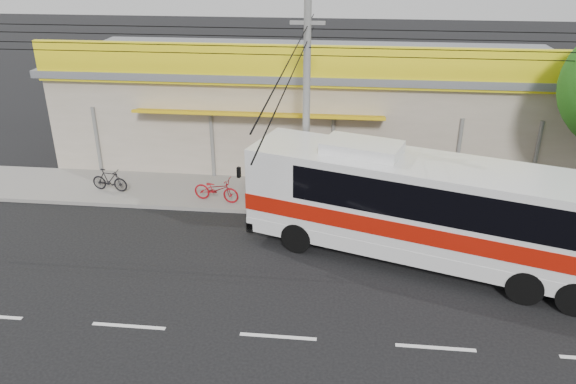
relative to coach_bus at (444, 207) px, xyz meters
name	(u,v)px	position (x,y,z in m)	size (l,w,h in m)	color
ground	(288,283)	(-4.57, -1.61, -1.97)	(120.00, 120.00, 0.00)	black
sidewalk	(305,196)	(-4.57, 4.39, -1.89)	(30.00, 3.20, 0.15)	gray
lane_markings	(278,337)	(-4.57, -4.11, -1.97)	(50.00, 0.12, 0.01)	silver
storefront_building	(315,104)	(-4.57, 9.93, 0.33)	(22.60, 9.20, 5.70)	#A29683
coach_bus	(444,207)	(0.00, 0.00, 0.00)	(12.12, 6.08, 3.68)	silver
motorbike_red	(216,189)	(-7.89, 3.48, -1.34)	(0.64, 1.82, 0.96)	maroon
motorbike_dark	(110,180)	(-12.34, 3.96, -1.36)	(0.43, 1.52, 0.91)	black
utility_pole	(307,41)	(-4.45, 3.04, 4.36)	(34.00, 14.00, 7.67)	slate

